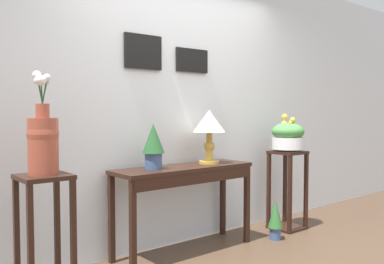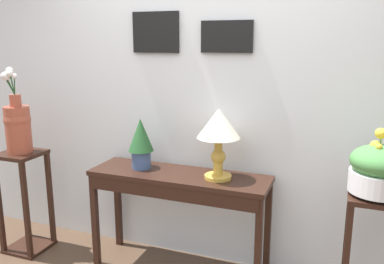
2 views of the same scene
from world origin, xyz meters
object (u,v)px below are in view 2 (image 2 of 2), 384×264
Objects in this scene: planter_bowl_wide_right at (380,169)px; pedestal_stand_left at (25,202)px; potted_plant_on_console at (141,141)px; pedestal_stand_right at (370,260)px; console_table at (178,188)px; table_lamp at (219,129)px; flower_vase_tall_left at (17,123)px.

pedestal_stand_left is at bearing -178.98° from planter_bowl_wide_right.
potted_plant_on_console reaches higher than pedestal_stand_right.
console_table is 1.35m from pedestal_stand_right.
console_table is 2.68× the size of table_lamp.
planter_bowl_wide_right is at bearing -6.89° from table_lamp.
pedestal_stand_right is (2.65, 0.05, -0.67)m from flower_vase_tall_left.
flower_vase_tall_left reaches higher than potted_plant_on_console.
flower_vase_tall_left is 2.65m from planter_bowl_wide_right.
table_lamp is 0.59× the size of pedestal_stand_right.
planter_bowl_wide_right is (2.65, 0.05, -0.09)m from flower_vase_tall_left.
flower_vase_tall_left is at bearing -169.37° from potted_plant_on_console.
pedestal_stand_left is 1.25× the size of flower_vase_tall_left.
pedestal_stand_right is (1.02, -0.12, -0.72)m from table_lamp.
planter_bowl_wide_right is (1.33, -0.10, 0.34)m from console_table.
potted_plant_on_console is 1.17m from pedestal_stand_left.
potted_plant_on_console reaches higher than pedestal_stand_left.
table_lamp is 0.73× the size of flower_vase_tall_left.
table_lamp is at bearing -1.55° from potted_plant_on_console.
potted_plant_on_console is (-0.62, 0.02, -0.14)m from table_lamp.
potted_plant_on_console is at bearing 172.71° from console_table.
potted_plant_on_console is 1.03m from flower_vase_tall_left.
planter_bowl_wide_right is at bearing -4.29° from console_table.
pedestal_stand_left is (-1.01, -0.19, -0.57)m from potted_plant_on_console.
pedestal_stand_left is 0.67m from flower_vase_tall_left.
table_lamp reaches higher than console_table.
planter_bowl_wide_right is at bearing 6.99° from pedestal_stand_right.
console_table is 1.59× the size of pedestal_stand_right.
table_lamp is 1.64m from flower_vase_tall_left.
table_lamp is 1.30× the size of potted_plant_on_console.
table_lamp is at bearing 6.03° from flower_vase_tall_left.
pedestal_stand_left is 2.15× the size of planter_bowl_wide_right.
flower_vase_tall_left is 2.74m from pedestal_stand_right.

